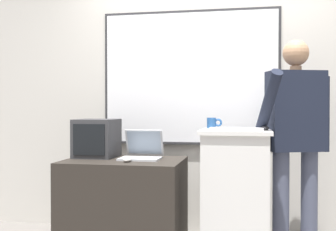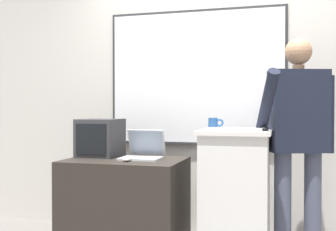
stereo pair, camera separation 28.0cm
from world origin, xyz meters
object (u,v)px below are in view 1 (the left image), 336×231
object	(u,v)px
lectern_podium	(235,195)
side_desk	(124,206)
laptop	(142,151)
wireless_keyboard	(236,129)
coffee_mug	(212,123)
crt_monitor	(97,138)
computer_mouse_by_laptop	(127,160)
computer_mouse_by_keyboard	(265,128)
person_presenter	(296,131)

from	to	relation	value
lectern_podium	side_desk	bearing A→B (deg)	-179.17
lectern_podium	laptop	size ratio (longest dim) A/B	3.12
lectern_podium	wireless_keyboard	bearing A→B (deg)	-84.32
lectern_podium	coffee_mug	size ratio (longest dim) A/B	8.09
wireless_keyboard	crt_monitor	xyz separation A→B (m)	(-1.18, 0.18, -0.10)
computer_mouse_by_laptop	side_desk	bearing A→B (deg)	116.28
computer_mouse_by_keyboard	computer_mouse_by_laptop	bearing A→B (deg)	-174.22
laptop	crt_monitor	bearing A→B (deg)	173.94
laptop	wireless_keyboard	distance (m)	0.81
side_desk	laptop	xyz separation A→B (m)	(0.13, 0.09, 0.44)
laptop	computer_mouse_by_keyboard	distance (m)	1.01
computer_mouse_by_laptop	crt_monitor	size ratio (longest dim) A/B	0.27
computer_mouse_by_keyboard	crt_monitor	size ratio (longest dim) A/B	0.27
side_desk	wireless_keyboard	world-z (taller)	wireless_keyboard
wireless_keyboard	computer_mouse_by_keyboard	xyz separation A→B (m)	(0.21, 0.01, 0.01)
lectern_podium	computer_mouse_by_keyboard	size ratio (longest dim) A/B	10.11
computer_mouse_by_laptop	coffee_mug	size ratio (longest dim) A/B	0.80
wireless_keyboard	side_desk	bearing A→B (deg)	176.77
side_desk	laptop	size ratio (longest dim) A/B	2.93
coffee_mug	computer_mouse_by_laptop	bearing A→B (deg)	-151.33
person_presenter	coffee_mug	size ratio (longest dim) A/B	13.74
lectern_podium	crt_monitor	world-z (taller)	crt_monitor
laptop	crt_monitor	distance (m)	0.42
wireless_keyboard	coffee_mug	world-z (taller)	coffee_mug
side_desk	computer_mouse_by_laptop	distance (m)	0.43
side_desk	wireless_keyboard	size ratio (longest dim) A/B	2.36
lectern_podium	person_presenter	size ratio (longest dim) A/B	0.59
lectern_podium	person_presenter	distance (m)	0.69
laptop	coffee_mug	world-z (taller)	coffee_mug
side_desk	coffee_mug	size ratio (longest dim) A/B	7.59
coffee_mug	lectern_podium	bearing A→B (deg)	-43.69
wireless_keyboard	crt_monitor	world-z (taller)	crt_monitor
wireless_keyboard	computer_mouse_by_laptop	size ratio (longest dim) A/B	4.02
person_presenter	wireless_keyboard	world-z (taller)	person_presenter
side_desk	computer_mouse_by_keyboard	distance (m)	1.29
person_presenter	coffee_mug	bearing A→B (deg)	158.91
side_desk	wireless_keyboard	xyz separation A→B (m)	(0.90, -0.05, 0.64)
computer_mouse_by_laptop	crt_monitor	bearing A→B (deg)	142.12
laptop	wireless_keyboard	size ratio (longest dim) A/B	0.81
person_presenter	crt_monitor	world-z (taller)	person_presenter
person_presenter	computer_mouse_by_keyboard	xyz separation A→B (m)	(-0.24, -0.21, 0.03)
wireless_keyboard	computer_mouse_by_laptop	bearing A→B (deg)	-173.70
person_presenter	laptop	size ratio (longest dim) A/B	5.30
laptop	wireless_keyboard	bearing A→B (deg)	-10.11
side_desk	wireless_keyboard	bearing A→B (deg)	-3.23
person_presenter	crt_monitor	distance (m)	1.64
lectern_podium	person_presenter	bearing A→B (deg)	18.99
side_desk	laptop	world-z (taller)	laptop
person_presenter	computer_mouse_by_keyboard	size ratio (longest dim) A/B	17.17
lectern_podium	crt_monitor	distance (m)	1.25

